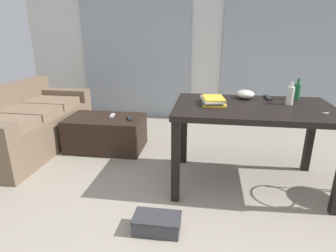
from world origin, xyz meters
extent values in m
plane|color=gray|center=(0.00, 1.39, 0.00)|extent=(8.58, 8.58, 0.00)
cube|color=silver|center=(0.00, 3.57, 1.28)|extent=(6.06, 0.10, 2.56)
cube|color=#99A3AD|center=(-1.16, 3.49, 1.16)|extent=(1.82, 0.03, 2.33)
cube|color=#99A3AD|center=(1.16, 3.49, 1.16)|extent=(1.82, 0.03, 2.33)
cube|color=brown|center=(-2.17, 1.90, 0.21)|extent=(0.90, 1.84, 0.43)
cube|color=brown|center=(-2.50, 1.90, 0.61)|extent=(0.23, 1.83, 0.35)
cube|color=brown|center=(-2.15, 2.71, 0.52)|extent=(0.87, 0.21, 0.17)
cube|color=#7D664F|center=(-2.11, 2.37, 0.48)|extent=(0.64, 0.46, 0.10)
cube|color=#7D664F|center=(-2.12, 1.90, 0.48)|extent=(0.64, 0.46, 0.10)
cube|color=#7D664F|center=(-2.12, 1.42, 0.48)|extent=(0.64, 0.46, 0.10)
cube|color=black|center=(-1.20, 2.02, 0.21)|extent=(0.94, 0.57, 0.41)
cube|color=black|center=(0.48, 1.38, 0.77)|extent=(1.43, 0.87, 0.05)
cube|color=black|center=(-0.19, 0.99, 0.37)|extent=(0.07, 0.07, 0.75)
cube|color=black|center=(-0.19, 1.77, 0.37)|extent=(0.07, 0.07, 0.75)
cube|color=black|center=(1.14, 1.77, 0.37)|extent=(0.07, 0.07, 0.75)
cylinder|color=beige|center=(0.80, 1.47, 0.88)|extent=(0.06, 0.06, 0.16)
cylinder|color=beige|center=(0.80, 1.47, 0.98)|extent=(0.03, 0.03, 0.04)
cylinder|color=#195B2D|center=(0.92, 1.69, 0.87)|extent=(0.06, 0.06, 0.15)
cylinder|color=#195B2D|center=(0.92, 1.69, 0.98)|extent=(0.02, 0.02, 0.06)
ellipsoid|color=beige|center=(0.43, 1.66, 0.84)|extent=(0.18, 0.18, 0.08)
cube|color=gold|center=(0.12, 1.39, 0.81)|extent=(0.23, 0.28, 0.02)
cube|color=#33519E|center=(0.11, 1.38, 0.83)|extent=(0.18, 0.21, 0.02)
cube|color=silver|center=(0.11, 1.38, 0.84)|extent=(0.24, 0.32, 0.02)
cube|color=gold|center=(0.11, 1.38, 0.86)|extent=(0.22, 0.29, 0.02)
cube|color=#232326|center=(0.65, 1.68, 0.81)|extent=(0.05, 0.19, 0.02)
cube|color=#9EA0A5|center=(1.04, 1.22, 0.80)|extent=(0.05, 0.05, 0.00)
torus|color=#262628|center=(1.07, 1.25, 0.80)|extent=(0.03, 0.03, 0.00)
cube|color=#9EA0A5|center=(1.03, 1.23, 0.80)|extent=(0.06, 0.03, 0.00)
torus|color=#262628|center=(1.08, 1.25, 0.80)|extent=(0.03, 0.03, 0.00)
cube|color=#232326|center=(-0.87, 1.99, 0.43)|extent=(0.11, 0.17, 0.02)
cube|color=#B7B7B2|center=(-1.12, 2.07, 0.43)|extent=(0.06, 0.16, 0.02)
cube|color=#38383D|center=(-0.27, 0.57, 0.05)|extent=(0.35, 0.20, 0.10)
cube|color=#313135|center=(-0.27, 0.57, 0.12)|extent=(0.36, 0.21, 0.02)
camera|label=1|loc=(0.07, -1.15, 1.45)|focal=29.85mm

